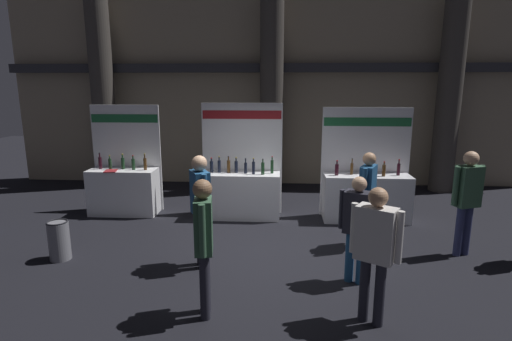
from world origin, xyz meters
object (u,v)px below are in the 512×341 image
Objects in this scene: exhibitor_booth_0 at (124,187)px; visitor_7 at (467,194)px; visitor_3 at (204,237)px; visitor_0 at (357,221)px; visitor_6 at (200,201)px; exhibitor_booth_1 at (241,190)px; visitor_1 at (375,243)px; visitor_5 at (367,191)px; trash_bin at (59,240)px; exhibitor_booth_2 at (366,193)px.

exhibitor_booth_0 is 6.79m from visitor_7.
visitor_3 is at bearing -57.03° from exhibitor_booth_0.
visitor_0 is (4.54, -2.94, 0.33)m from exhibitor_booth_0.
visitor_0 is at bearing -127.40° from visitor_6.
exhibitor_booth_1 is at bearing -36.71° from visitor_6.
exhibitor_booth_0 is 0.98× the size of exhibitor_booth_1.
exhibitor_booth_0 reaches higher than visitor_6.
exhibitor_booth_1 is 4.32m from visitor_7.
visitor_7 reaches higher than visitor_1.
exhibitor_booth_1 reaches higher than visitor_5.
visitor_3 is (2.54, -3.91, 0.42)m from exhibitor_booth_0.
visitor_7 is at bearing -74.97° from visitor_5.
trash_bin is 5.23m from visitor_5.
visitor_5 is (2.35, -1.50, 0.41)m from exhibitor_booth_1.
visitor_3 is 1.40m from visitor_6.
exhibitor_booth_2 reaches higher than visitor_3.
visitor_5 is (5.12, 0.86, 0.68)m from trash_bin.
exhibitor_booth_0 is 1.01× the size of exhibitor_booth_2.
exhibitor_booth_0 reaches higher than visitor_5.
exhibitor_booth_2 is 1.39× the size of visitor_1.
visitor_1 is 1.00× the size of visitor_5.
visitor_6 is at bearing -48.88° from exhibitor_booth_0.
visitor_1 is at bearing -17.78° from trash_bin.
visitor_3 is 1.03× the size of visitor_5.
visitor_1 is at bearing -149.02° from visitor_6.
visitor_6 is 1.00× the size of visitor_7.
exhibitor_booth_2 is 2.92m from visitor_0.
visitor_6 is at bearing -179.00° from visitor_1.
exhibitor_booth_1 is at bearing 40.55° from trash_bin.
exhibitor_booth_1 reaches higher than trash_bin.
trash_bin is at bearing 53.69° from visitor_3.
exhibitor_booth_1 is 2.82m from visitor_5.
exhibitor_booth_1 is at bearing 136.54° from visitor_7.
exhibitor_booth_1 is 1.44× the size of visitor_5.
exhibitor_booth_0 is 1.34× the size of visitor_6.
visitor_0 is at bearing -71.75° from visitor_3.
exhibitor_booth_2 is 1.49× the size of visitor_0.
exhibitor_booth_2 is at bearing -1.36° from exhibitor_booth_0.
visitor_3 reaches higher than visitor_1.
visitor_1 is at bearing -151.99° from visitor_7.
visitor_5 is 0.95× the size of visitor_6.
visitor_7 is at bearing -126.99° from visitor_0.
visitor_3 is (-2.02, 0.04, 0.01)m from visitor_1.
exhibitor_booth_2 is at bearing -79.94° from visitor_0.
visitor_5 reaches higher than trash_bin.
trash_bin is at bearing 124.71° from visitor_5.
visitor_7 is at bearing -70.39° from visitor_3.
visitor_3 is at bearing 164.90° from visitor_6.
visitor_1 is 2.02m from visitor_3.
exhibitor_booth_1 is 3.47m from visitor_0.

